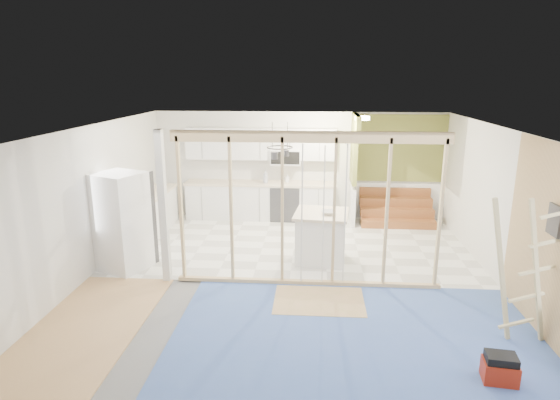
# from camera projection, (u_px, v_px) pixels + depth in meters

# --- Properties ---
(room) EXTENTS (7.01, 8.01, 2.61)m
(room) POSITION_uv_depth(u_px,v_px,m) (290.00, 211.00, 7.59)
(room) COLOR slate
(room) RESTS_ON ground
(floor_overlays) EXTENTS (7.00, 8.00, 0.03)m
(floor_overlays) POSITION_uv_depth(u_px,v_px,m) (294.00, 282.00, 7.97)
(floor_overlays) COLOR white
(floor_overlays) RESTS_ON room
(stud_frame) EXTENTS (4.66, 0.14, 2.60)m
(stud_frame) POSITION_uv_depth(u_px,v_px,m) (276.00, 194.00, 7.53)
(stud_frame) COLOR #CCBB7C
(stud_frame) RESTS_ON room
(base_cabinets) EXTENTS (4.45, 2.24, 0.93)m
(base_cabinets) POSITION_uv_depth(u_px,v_px,m) (230.00, 204.00, 11.16)
(base_cabinets) COLOR white
(base_cabinets) RESTS_ON room
(upper_cabinets) EXTENTS (3.60, 0.41, 0.85)m
(upper_cabinets) POSITION_uv_depth(u_px,v_px,m) (263.00, 145.00, 11.19)
(upper_cabinets) COLOR white
(upper_cabinets) RESTS_ON room
(green_partition) EXTENTS (2.25, 1.51, 2.60)m
(green_partition) POSITION_uv_depth(u_px,v_px,m) (384.00, 184.00, 11.06)
(green_partition) COLOR olive
(green_partition) RESTS_ON room
(pot_rack) EXTENTS (0.52, 0.52, 0.72)m
(pot_rack) POSITION_uv_depth(u_px,v_px,m) (280.00, 150.00, 9.25)
(pot_rack) COLOR black
(pot_rack) RESTS_ON room
(electrical_panel) EXTENTS (0.04, 0.30, 0.40)m
(electrical_panel) POSITION_uv_depth(u_px,v_px,m) (555.00, 220.00, 5.90)
(electrical_panel) COLOR #3B3B40
(electrical_panel) RESTS_ON room
(ceiling_light) EXTENTS (0.32, 0.32, 0.08)m
(ceiling_light) POSITION_uv_depth(u_px,v_px,m) (362.00, 118.00, 10.06)
(ceiling_light) COLOR #FFEABF
(ceiling_light) RESTS_ON room
(fridge) EXTENTS (1.03, 0.99, 1.79)m
(fridge) POSITION_uv_depth(u_px,v_px,m) (122.00, 222.00, 8.34)
(fridge) COLOR white
(fridge) RESTS_ON room
(island) EXTENTS (1.08, 1.08, 0.96)m
(island) POSITION_uv_depth(u_px,v_px,m) (321.00, 237.00, 8.82)
(island) COLOR white
(island) RESTS_ON room
(bowl) EXTENTS (0.28, 0.28, 0.06)m
(bowl) POSITION_uv_depth(u_px,v_px,m) (328.00, 212.00, 8.59)
(bowl) COLOR white
(bowl) RESTS_ON island
(soap_bottle_a) EXTENTS (0.15, 0.15, 0.33)m
(soap_bottle_a) POSITION_uv_depth(u_px,v_px,m) (266.00, 176.00, 11.19)
(soap_bottle_a) COLOR #9EA2B1
(soap_bottle_a) RESTS_ON base_cabinets
(soap_bottle_b) EXTENTS (0.10, 0.10, 0.19)m
(soap_bottle_b) POSITION_uv_depth(u_px,v_px,m) (287.00, 178.00, 11.32)
(soap_bottle_b) COLOR silver
(soap_bottle_b) RESTS_ON base_cabinets
(toolbox) EXTENTS (0.41, 0.33, 0.36)m
(toolbox) POSITION_uv_depth(u_px,v_px,m) (500.00, 369.00, 5.34)
(toolbox) COLOR maroon
(toolbox) RESTS_ON room
(ladder) EXTENTS (1.06, 0.12, 1.96)m
(ladder) POSITION_uv_depth(u_px,v_px,m) (524.00, 272.00, 5.95)
(ladder) COLOR tan
(ladder) RESTS_ON room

